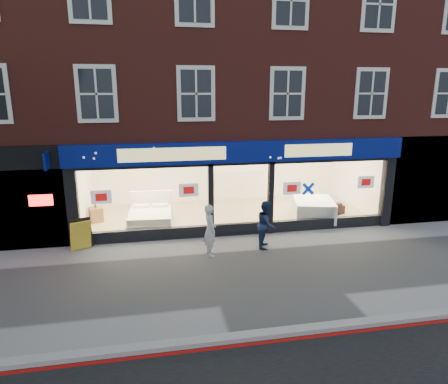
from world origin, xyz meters
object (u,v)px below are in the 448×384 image
object	(u,v)px
a_board	(81,234)
pedestrian_grey	(210,230)
mattress_stack	(313,209)
sofa	(325,209)
pedestrian_blue	(266,224)
display_bed	(150,217)

from	to	relation	value
a_board	pedestrian_grey	xyz separation A→B (m)	(3.93, -1.23, 0.31)
mattress_stack	sofa	size ratio (longest dim) A/B	1.30
pedestrian_blue	pedestrian_grey	bearing A→B (deg)	121.83
mattress_stack	a_board	distance (m)	8.47
mattress_stack	sofa	distance (m)	0.66
display_bed	pedestrian_grey	size ratio (longest dim) A/B	1.27
mattress_stack	sofa	world-z (taller)	mattress_stack
sofa	pedestrian_grey	size ratio (longest dim) A/B	1.03
a_board	sofa	bearing A→B (deg)	-13.66
sofa	mattress_stack	bearing A→B (deg)	-4.77
mattress_stack	pedestrian_grey	size ratio (longest dim) A/B	1.34
display_bed	sofa	bearing A→B (deg)	3.02
pedestrian_grey	display_bed	bearing A→B (deg)	22.29
display_bed	sofa	xyz separation A→B (m)	(6.80, -0.07, -0.07)
pedestrian_grey	pedestrian_blue	world-z (taller)	pedestrian_grey
pedestrian_blue	a_board	bearing A→B (deg)	103.38
a_board	display_bed	bearing A→B (deg)	13.48
pedestrian_grey	pedestrian_blue	distance (m)	1.89
sofa	a_board	distance (m)	9.10
display_bed	mattress_stack	distance (m)	6.20
sofa	pedestrian_grey	xyz separation A→B (m)	(-5.04, -2.79, 0.46)
sofa	pedestrian_blue	xyz separation A→B (m)	(-3.17, -2.48, 0.42)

